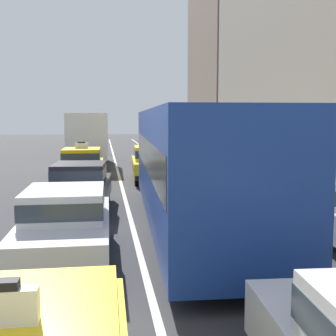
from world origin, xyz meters
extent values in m
cube|color=silver|center=(-1.60, 20.00, 0.00)|extent=(0.14, 80.00, 0.01)
cube|color=silver|center=(1.60, 20.00, 0.00)|extent=(0.14, 80.00, 0.01)
cube|color=#9E9993|center=(7.20, 15.00, 0.07)|extent=(4.00, 90.00, 0.15)
cube|color=gray|center=(12.20, 50.01, 11.23)|extent=(6.00, 15.56, 22.46)
cube|color=black|center=(-3.05, 3.61, 0.42)|extent=(1.71, 0.16, 0.20)
cylinder|color=black|center=(-3.86, 8.82, 0.32)|extent=(0.25, 0.64, 0.64)
cylinder|color=black|center=(-2.41, 8.80, 0.32)|extent=(0.25, 0.64, 0.64)
cylinder|color=black|center=(-3.89, 5.98, 0.32)|extent=(0.25, 0.64, 0.64)
cylinder|color=black|center=(-2.45, 5.96, 0.32)|extent=(0.25, 0.64, 0.64)
cube|color=silver|center=(-3.15, 7.39, 0.65)|extent=(1.81, 4.32, 0.66)
cube|color=silver|center=(-3.15, 7.29, 1.28)|extent=(1.58, 1.92, 0.60)
cube|color=#2D3842|center=(-3.15, 7.29, 1.28)|extent=(1.60, 1.94, 0.33)
cylinder|color=black|center=(-3.74, 13.84, 0.32)|extent=(0.28, 0.65, 0.64)
cylinder|color=black|center=(-2.30, 13.74, 0.32)|extent=(0.28, 0.65, 0.64)
cylinder|color=black|center=(-3.93, 11.00, 0.32)|extent=(0.28, 0.65, 0.64)
cylinder|color=black|center=(-2.49, 10.91, 0.32)|extent=(0.28, 0.65, 0.64)
cube|color=black|center=(-3.12, 12.37, 0.65)|extent=(2.05, 4.41, 0.66)
cube|color=black|center=(-3.13, 12.27, 1.28)|extent=(1.68, 2.00, 0.60)
cube|color=#2D3842|center=(-3.13, 12.27, 1.28)|extent=(1.71, 2.02, 0.33)
cylinder|color=black|center=(-4.04, 19.60, 0.32)|extent=(0.25, 0.64, 0.64)
cylinder|color=black|center=(-2.57, 19.58, 0.32)|extent=(0.25, 0.64, 0.64)
cylinder|color=black|center=(-4.09, 16.54, 0.32)|extent=(0.25, 0.64, 0.64)
cylinder|color=black|center=(-2.61, 16.52, 0.32)|extent=(0.25, 0.64, 0.64)
cube|color=yellow|center=(-3.33, 18.06, 0.67)|extent=(1.87, 4.53, 0.70)
cube|color=black|center=(-3.33, 18.06, 0.72)|extent=(1.88, 4.17, 0.10)
cube|color=yellow|center=(-3.33, 17.91, 1.34)|extent=(1.63, 2.12, 0.64)
cube|color=#2D3842|center=(-3.33, 17.91, 1.34)|extent=(1.65, 2.14, 0.35)
cube|color=white|center=(-3.33, 17.91, 1.78)|extent=(0.56, 0.13, 0.24)
cube|color=black|center=(-3.33, 17.91, 1.93)|extent=(0.32, 0.11, 0.06)
cube|color=black|center=(-3.29, 20.27, 0.42)|extent=(1.71, 0.17, 0.20)
cube|color=black|center=(-3.36, 15.85, 0.42)|extent=(1.71, 0.17, 0.20)
cylinder|color=black|center=(-4.18, 27.76, 0.32)|extent=(0.26, 0.65, 0.64)
cylinder|color=black|center=(-2.28, 27.72, 0.32)|extent=(0.26, 0.65, 0.64)
cylinder|color=black|center=(-4.27, 23.86, 0.32)|extent=(0.26, 0.65, 0.64)
cylinder|color=black|center=(-2.37, 23.82, 0.32)|extent=(0.26, 0.65, 0.64)
cube|color=#194C8C|center=(-3.20, 28.72, 1.37)|extent=(2.15, 2.25, 2.10)
cube|color=#2D3842|center=(-3.18, 29.79, 1.67)|extent=(1.93, 0.11, 0.76)
cube|color=silver|center=(-3.28, 25.46, 1.92)|extent=(2.42, 5.25, 2.70)
cylinder|color=black|center=(-4.12, 35.54, 0.32)|extent=(0.24, 0.64, 0.64)
cylinder|color=black|center=(-2.64, 35.53, 0.32)|extent=(0.24, 0.64, 0.64)
cylinder|color=black|center=(-4.14, 32.48, 0.32)|extent=(0.24, 0.64, 0.64)
cylinder|color=black|center=(-2.66, 32.47, 0.32)|extent=(0.24, 0.64, 0.64)
cube|color=yellow|center=(-3.39, 34.01, 0.67)|extent=(1.83, 4.51, 0.70)
cube|color=black|center=(-3.39, 34.01, 0.72)|extent=(1.85, 4.15, 0.10)
cube|color=yellow|center=(-3.39, 33.86, 1.34)|extent=(1.61, 2.11, 0.64)
cube|color=#2D3842|center=(-3.39, 33.86, 1.34)|extent=(1.63, 2.13, 0.35)
cube|color=white|center=(-3.39, 33.86, 1.78)|extent=(0.56, 0.12, 0.24)
cube|color=black|center=(-3.39, 33.86, 1.93)|extent=(0.32, 0.11, 0.06)
cube|color=black|center=(-3.37, 36.22, 0.42)|extent=(1.71, 0.15, 0.20)
cube|color=black|center=(-3.40, 31.80, 0.42)|extent=(1.71, 0.15, 0.20)
cylinder|color=black|center=(-0.82, 13.39, 0.32)|extent=(0.27, 0.65, 0.64)
cylinder|color=black|center=(1.18, 13.30, 0.32)|extent=(0.27, 0.65, 0.64)
cylinder|color=black|center=(-1.11, 6.68, 0.32)|extent=(0.27, 0.65, 0.64)
cylinder|color=black|center=(0.89, 6.59, 0.32)|extent=(0.27, 0.65, 0.64)
cube|color=navy|center=(0.04, 9.99, 1.77)|extent=(2.97, 11.30, 2.90)
cube|color=#2D3842|center=(0.04, 9.99, 2.02)|extent=(2.97, 10.85, 0.84)
cube|color=black|center=(0.27, 15.54, 2.97)|extent=(2.13, 0.17, 0.36)
cylinder|color=black|center=(-0.77, 20.56, 0.32)|extent=(0.27, 0.65, 0.64)
cylinder|color=black|center=(0.71, 20.50, 0.32)|extent=(0.27, 0.65, 0.64)
cylinder|color=black|center=(-0.90, 17.50, 0.32)|extent=(0.27, 0.65, 0.64)
cylinder|color=black|center=(0.57, 17.44, 0.32)|extent=(0.27, 0.65, 0.64)
cube|color=yellow|center=(-0.10, 19.00, 0.67)|extent=(2.00, 4.57, 0.70)
cube|color=black|center=(-0.10, 19.00, 0.72)|extent=(2.00, 4.22, 0.10)
cube|color=yellow|center=(-0.10, 18.85, 1.34)|extent=(1.69, 2.17, 0.64)
cube|color=#2D3842|center=(-0.10, 18.85, 1.34)|extent=(1.71, 2.19, 0.35)
cube|color=white|center=(-0.10, 18.85, 1.78)|extent=(0.56, 0.14, 0.24)
cube|color=black|center=(-0.10, 18.85, 1.93)|extent=(0.32, 0.12, 0.06)
cube|color=black|center=(0.00, 21.21, 0.42)|extent=(1.71, 0.21, 0.20)
cube|color=black|center=(-0.19, 16.79, 0.42)|extent=(1.71, 0.21, 0.20)
cylinder|color=black|center=(2.55, 9.36, 0.32)|extent=(0.24, 0.64, 0.64)
cylinder|color=black|center=(3.99, 9.36, 0.32)|extent=(0.24, 0.64, 0.64)
cylinder|color=black|center=(2.39, 15.84, 0.32)|extent=(0.27, 0.65, 0.64)
cylinder|color=black|center=(3.87, 15.78, 0.32)|extent=(0.27, 0.65, 0.64)
cylinder|color=black|center=(2.27, 12.78, 0.32)|extent=(0.27, 0.65, 0.64)
cylinder|color=black|center=(3.74, 12.72, 0.32)|extent=(0.27, 0.65, 0.64)
cube|color=yellow|center=(3.07, 14.28, 0.67)|extent=(1.99, 4.57, 0.70)
cube|color=black|center=(3.07, 14.28, 0.72)|extent=(1.99, 4.21, 0.10)
cube|color=yellow|center=(3.06, 14.13, 1.34)|extent=(1.69, 2.17, 0.64)
cube|color=#2D3842|center=(3.06, 14.13, 1.34)|extent=(1.71, 2.19, 0.35)
cube|color=white|center=(3.06, 14.13, 1.78)|extent=(0.56, 0.14, 0.24)
cube|color=black|center=(3.06, 14.13, 1.93)|extent=(0.32, 0.12, 0.06)
cube|color=black|center=(3.16, 16.49, 0.42)|extent=(1.71, 0.21, 0.20)
cube|color=black|center=(2.98, 12.07, 0.42)|extent=(1.71, 0.21, 0.20)
cylinder|color=black|center=(2.70, 21.40, 0.32)|extent=(0.26, 0.65, 0.64)
cylinder|color=black|center=(4.14, 21.36, 0.32)|extent=(0.26, 0.65, 0.64)
cylinder|color=black|center=(2.62, 18.56, 0.32)|extent=(0.26, 0.65, 0.64)
cylinder|color=black|center=(4.06, 18.52, 0.32)|extent=(0.26, 0.65, 0.64)
cube|color=silver|center=(3.38, 19.96, 0.65)|extent=(1.87, 4.34, 0.66)
cube|color=silver|center=(3.38, 19.86, 1.28)|extent=(1.61, 1.94, 0.60)
cube|color=#2D3842|center=(3.38, 19.86, 1.28)|extent=(1.63, 1.96, 0.33)
camera|label=1|loc=(-2.35, -1.56, 3.00)|focal=46.25mm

